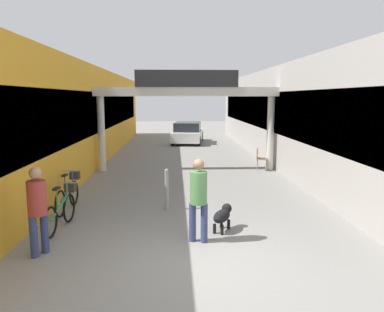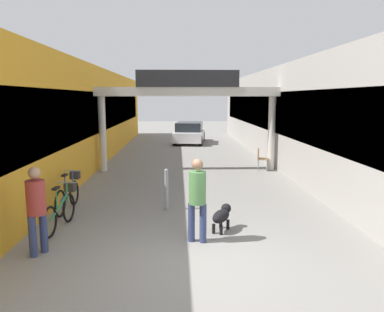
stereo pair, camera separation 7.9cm
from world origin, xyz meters
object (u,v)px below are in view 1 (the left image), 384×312
at_px(dog_on_leash, 223,215).
at_px(cafe_chair_wood_nearer, 260,157).
at_px(bicycle_blue_second, 69,193).
at_px(pedestrian_with_dog, 198,195).
at_px(bicycle_green_nearest, 62,209).
at_px(pedestrian_companion, 37,206).
at_px(parked_car_white, 188,133).
at_px(bollard_post_metal, 167,189).

xyz_separation_m(dog_on_leash, cafe_chair_wood_nearer, (2.33, 6.74, 0.20)).
bearing_deg(bicycle_blue_second, pedestrian_with_dog, -36.03).
relative_size(pedestrian_with_dog, bicycle_blue_second, 1.00).
distance_m(dog_on_leash, bicycle_green_nearest, 3.56).
relative_size(dog_on_leash, bicycle_green_nearest, 0.45).
bearing_deg(bicycle_green_nearest, pedestrian_companion, -89.44).
relative_size(bicycle_green_nearest, bicycle_blue_second, 1.00).
xyz_separation_m(pedestrian_with_dog, bicycle_blue_second, (-3.21, 2.34, -0.53)).
relative_size(pedestrian_with_dog, dog_on_leash, 2.21).
height_order(pedestrian_with_dog, parked_car_white, pedestrian_with_dog).
bearing_deg(parked_car_white, cafe_chair_wood_nearer, -74.65).
xyz_separation_m(bicycle_green_nearest, bollard_post_metal, (2.29, 1.25, 0.11)).
bearing_deg(pedestrian_companion, pedestrian_with_dog, 9.78).
distance_m(cafe_chair_wood_nearer, parked_car_white, 9.66).
distance_m(bicycle_blue_second, parked_car_white, 14.78).
xyz_separation_m(pedestrian_with_dog, bicycle_green_nearest, (-2.97, 0.95, -0.53)).
distance_m(pedestrian_companion, bollard_post_metal, 3.56).
bearing_deg(dog_on_leash, bicycle_green_nearest, 174.80).
bearing_deg(pedestrian_with_dog, pedestrian_companion, -170.22).
bearing_deg(cafe_chair_wood_nearer, pedestrian_with_dog, -111.53).
xyz_separation_m(cafe_chair_wood_nearer, parked_car_white, (-2.56, 9.32, 0.10)).
height_order(bicycle_green_nearest, cafe_chair_wood_nearer, bicycle_green_nearest).
bearing_deg(pedestrian_with_dog, parked_car_white, 88.80).
bearing_deg(dog_on_leash, bollard_post_metal, 128.59).
distance_m(bicycle_green_nearest, bollard_post_metal, 2.61).
relative_size(bicycle_green_nearest, bollard_post_metal, 1.55).
relative_size(bollard_post_metal, cafe_chair_wood_nearer, 1.22).
relative_size(pedestrian_companion, bicycle_blue_second, 0.98).
distance_m(pedestrian_with_dog, pedestrian_companion, 3.00).
relative_size(bicycle_blue_second, cafe_chair_wood_nearer, 1.90).
xyz_separation_m(dog_on_leash, bicycle_green_nearest, (-3.55, 0.32, 0.10)).
bearing_deg(bicycle_blue_second, parked_car_white, 76.06).
relative_size(dog_on_leash, bicycle_blue_second, 0.45).
bearing_deg(dog_on_leash, pedestrian_with_dog, -132.54).
bearing_deg(bicycle_blue_second, bicycle_green_nearest, -80.25).
bearing_deg(parked_car_white, bollard_post_metal, -94.07).
bearing_deg(parked_car_white, dog_on_leash, -89.20).
bearing_deg(pedestrian_with_dog, cafe_chair_wood_nearer, 68.47).
bearing_deg(bollard_post_metal, pedestrian_companion, -130.07).
relative_size(bicycle_green_nearest, parked_car_white, 0.40).
bearing_deg(pedestrian_with_dog, bicycle_blue_second, 143.97).
height_order(pedestrian_companion, bicycle_green_nearest, pedestrian_companion).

